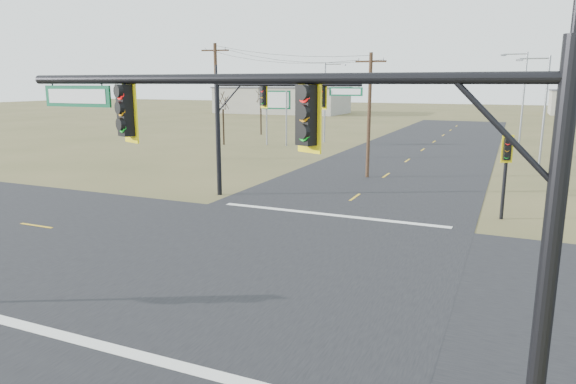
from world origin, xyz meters
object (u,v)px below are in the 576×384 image
object	(u,v)px
highway_sign	(276,107)
streetlight_b	(522,93)
mast_arm_near	(325,159)
utility_pole_far	(217,100)
bare_tree_a	(223,100)
bare_tree_c	(573,97)
utility_pole_near	(369,114)
streetlight_c	(326,98)
mast_arm_far	(263,110)
bare_tree_b	(261,95)
streetlight_a	(542,107)
pedestal_signal_ne	(506,158)

from	to	relation	value
highway_sign	streetlight_b	size ratio (longest dim) A/B	0.59
mast_arm_near	utility_pole_far	world-z (taller)	utility_pole_far
mast_arm_near	bare_tree_a	bearing A→B (deg)	146.03
streetlight_b	bare_tree_c	bearing A→B (deg)	-83.68
utility_pole_far	streetlight_b	xyz separation A→B (m)	(24.30, 23.50, 0.40)
utility_pole_near	streetlight_c	size ratio (longest dim) A/B	0.98
mast_arm_far	utility_pole_far	size ratio (longest dim) A/B	0.89
mast_arm_near	bare_tree_c	size ratio (longest dim) A/B	1.52
utility_pole_far	bare_tree_a	bearing A→B (deg)	117.99
bare_tree_b	bare_tree_a	bearing A→B (deg)	-83.37
mast_arm_far	bare_tree_a	distance (m)	27.47
streetlight_b	streetlight_c	bearing A→B (deg)	-176.49
bare_tree_c	streetlight_c	bearing A→B (deg)	172.80
streetlight_a	bare_tree_b	distance (m)	36.13
mast_arm_far	utility_pole_near	distance (m)	10.00
streetlight_a	bare_tree_b	xyz separation A→B (m)	(-32.16, 16.47, 0.27)
streetlight_c	mast_arm_near	bearing A→B (deg)	-54.59
utility_pole_near	bare_tree_c	distance (m)	21.91
utility_pole_far	bare_tree_c	world-z (taller)	utility_pole_far
utility_pole_near	bare_tree_b	world-z (taller)	utility_pole_near
mast_arm_near	pedestal_signal_ne	size ratio (longest dim) A/B	2.51
bare_tree_b	streetlight_a	bearing A→B (deg)	-27.12
utility_pole_near	bare_tree_c	xyz separation A→B (m)	(13.91, 16.90, 0.92)
bare_tree_b	bare_tree_c	distance (m)	35.80
utility_pole_near	bare_tree_c	world-z (taller)	utility_pole_near
highway_sign	pedestal_signal_ne	bearing A→B (deg)	-54.37
utility_pole_near	pedestal_signal_ne	bearing A→B (deg)	-43.66
highway_sign	utility_pole_near	bearing A→B (deg)	-55.45
pedestal_signal_ne	streetlight_b	distance (m)	35.77
streetlight_a	bare_tree_c	xyz separation A→B (m)	(2.73, 8.45, 0.61)
highway_sign	bare_tree_c	world-z (taller)	bare_tree_c
streetlight_a	mast_arm_far	bearing A→B (deg)	-117.09
mast_arm_near	pedestal_signal_ne	world-z (taller)	mast_arm_near
mast_arm_near	bare_tree_b	xyz separation A→B (m)	(-27.31, 51.85, -0.19)
mast_arm_far	streetlight_c	size ratio (longest dim) A/B	1.00
mast_arm_near	utility_pole_near	distance (m)	27.68
streetlight_b	streetlight_c	size ratio (longest dim) A/B	1.12
pedestal_signal_ne	bare_tree_c	world-z (taller)	bare_tree_c
utility_pole_far	bare_tree_b	distance (m)	22.40
utility_pole_near	bare_tree_a	size ratio (longest dim) A/B	1.43
streetlight_a	streetlight_c	distance (m)	24.29
streetlight_c	bare_tree_a	bearing A→B (deg)	-127.93
pedestal_signal_ne	streetlight_c	size ratio (longest dim) A/B	0.48
mast_arm_near	streetlight_b	world-z (taller)	streetlight_b
utility_pole_near	streetlight_b	size ratio (longest dim) A/B	0.88
pedestal_signal_ne	streetlight_a	size ratio (longest dim) A/B	0.49
streetlight_c	bare_tree_b	distance (m)	11.86
utility_pole_near	highway_sign	bearing A→B (deg)	133.50
streetlight_b	streetlight_c	world-z (taller)	streetlight_b
utility_pole_near	highway_sign	size ratio (longest dim) A/B	1.48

